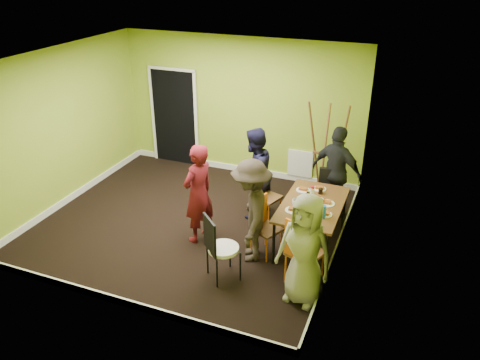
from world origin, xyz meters
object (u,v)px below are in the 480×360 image
object	(u,v)px
easel	(326,152)
person_front_end	(305,250)
dining_table	(312,207)
orange_bottle	(312,195)
thermos	(312,195)
blue_bottle	(324,212)
chair_left_near	(263,222)
chair_front_end	(302,249)
person_left_near	(251,211)
person_back_end	(337,172)
chair_back_end	(329,184)
chair_left_far	(263,191)
person_standing	(198,194)
person_left_far	(254,173)
chair_bentwood	(219,245)

from	to	relation	value
easel	person_front_end	distance (m)	2.98
dining_table	orange_bottle	xyz separation A→B (m)	(-0.06, 0.20, 0.09)
thermos	blue_bottle	size ratio (longest dim) A/B	1.22
chair_left_near	thermos	bearing A→B (deg)	153.76
chair_front_end	easel	size ratio (longest dim) A/B	0.56
person_left_near	person_front_end	world-z (taller)	person_left_near
easel	orange_bottle	distance (m)	1.48
person_left_near	person_back_end	size ratio (longest dim) A/B	0.98
chair_back_end	orange_bottle	bearing A→B (deg)	69.50
chair_front_end	blue_bottle	world-z (taller)	chair_front_end
chair_left_far	chair_left_near	bearing A→B (deg)	37.28
dining_table	person_standing	bearing A→B (deg)	-164.44
chair_left_near	chair_front_end	world-z (taller)	chair_front_end
chair_front_end	easel	xyz separation A→B (m)	(-0.27, 2.68, 0.34)
orange_bottle	person_left_far	bearing A→B (deg)	161.06
chair_left_far	person_left_far	xyz separation A→B (m)	(-0.21, 0.09, 0.26)
chair_left_near	thermos	world-z (taller)	thermos
chair_back_end	person_left_near	bearing A→B (deg)	51.17
person_standing	person_back_end	world-z (taller)	person_standing
thermos	blue_bottle	xyz separation A→B (m)	(0.27, -0.41, -0.02)
thermos	chair_left_near	bearing A→B (deg)	-140.95
chair_bentwood	dining_table	bearing A→B (deg)	95.79
chair_front_end	person_standing	world-z (taller)	person_standing
easel	person_left_near	xyz separation A→B (m)	(-0.60, -2.31, -0.13)
chair_left_far	blue_bottle	xyz separation A→B (m)	(1.20, -0.84, 0.30)
person_left_far	person_front_end	bearing A→B (deg)	44.86
orange_bottle	person_front_end	size ratio (longest dim) A/B	0.05
dining_table	easel	world-z (taller)	easel
dining_table	chair_back_end	xyz separation A→B (m)	(0.06, 0.98, -0.06)
person_front_end	person_back_end	bearing A→B (deg)	104.20
person_left_far	person_back_end	size ratio (longest dim) A/B	0.98
chair_left_near	chair_back_end	world-z (taller)	chair_left_near
dining_table	person_left_far	bearing A→B (deg)	153.58
orange_bottle	chair_left_near	bearing A→B (deg)	-132.54
orange_bottle	easel	bearing A→B (deg)	94.21
dining_table	chair_bentwood	bearing A→B (deg)	-127.50
blue_bottle	orange_bottle	bearing A→B (deg)	118.05
orange_bottle	person_left_near	size ratio (longest dim) A/B	0.05
dining_table	chair_left_near	distance (m)	0.80
chair_front_end	person_left_far	bearing A→B (deg)	149.06
blue_bottle	person_left_near	xyz separation A→B (m)	(-1.00, -0.29, -0.04)
chair_back_end	person_left_near	xyz separation A→B (m)	(-0.82, -1.63, 0.17)
chair_back_end	chair_front_end	bearing A→B (deg)	79.32
blue_bottle	person_back_end	world-z (taller)	person_back_end
chair_back_end	person_standing	distance (m)	2.30
dining_table	chair_bentwood	size ratio (longest dim) A/B	1.48
chair_left_far	person_left_near	world-z (taller)	person_left_near
dining_table	person_front_end	bearing A→B (deg)	-80.63
chair_left_near	chair_bentwood	bearing A→B (deg)	2.21
orange_bottle	person_front_end	xyz separation A→B (m)	(0.27, -1.49, -0.00)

